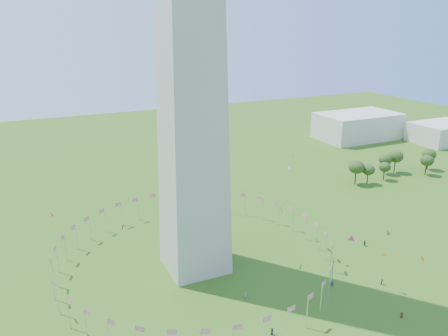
{
  "coord_description": "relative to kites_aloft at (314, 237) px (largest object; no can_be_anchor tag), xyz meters",
  "views": [
    {
      "loc": [
        -41.38,
        -58.23,
        69.56
      ],
      "look_at": [
        2.49,
        35.0,
        35.33
      ],
      "focal_mm": 35.0,
      "sensor_mm": 36.0,
      "label": 1
    }
  ],
  "objects": [
    {
      "name": "gov_building_east_b",
      "position": [
        166.57,
        95.71,
        -10.68
      ],
      "size": [
        35.0,
        25.0,
        12.0
      ],
      "primitive_type": "cube",
      "color": "beige",
      "rests_on": "ground"
    },
    {
      "name": "kites_aloft",
      "position": [
        0.0,
        0.0,
        0.0
      ],
      "size": [
        127.22,
        80.47,
        35.26
      ],
      "color": "#CC2699",
      "rests_on": "ground"
    },
    {
      "name": "tree_line_east",
      "position": [
        91.41,
        61.27,
        -11.6
      ],
      "size": [
        54.04,
        15.71,
        11.02
      ],
      "color": "#35551C",
      "rests_on": "ground"
    },
    {
      "name": "gov_building_east_a",
      "position": [
        126.57,
        125.71,
        -8.68
      ],
      "size": [
        50.0,
        30.0,
        16.0
      ],
      "primitive_type": "cube",
      "color": "beige",
      "rests_on": "ground"
    },
    {
      "name": "flag_ring",
      "position": [
        -23.43,
        25.71,
        -12.18
      ],
      "size": [
        80.24,
        80.24,
        9.0
      ],
      "color": "silver",
      "rests_on": "ground"
    }
  ]
}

